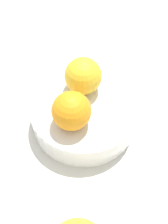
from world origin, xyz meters
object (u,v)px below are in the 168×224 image
at_px(orange_in_bowl_1, 81,76).
at_px(fruit_bowl, 84,114).
at_px(orange_in_bowl_0, 71,111).
at_px(folded_napkin, 105,31).

bearing_deg(orange_in_bowl_1, fruit_bowl, 94.66).
relative_size(orange_in_bowl_0, orange_in_bowl_1, 0.97).
xyz_separation_m(fruit_bowl, folded_napkin, (-0.06, -0.26, -0.02)).
distance_m(fruit_bowl, orange_in_bowl_1, 0.07).
bearing_deg(orange_in_bowl_0, fruit_bowl, -120.15).
height_order(orange_in_bowl_0, folded_napkin, orange_in_bowl_0).
bearing_deg(fruit_bowl, orange_in_bowl_1, -85.34).
distance_m(fruit_bowl, folded_napkin, 0.27).
distance_m(orange_in_bowl_0, folded_napkin, 0.32).
bearing_deg(folded_napkin, fruit_bowl, 76.93).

